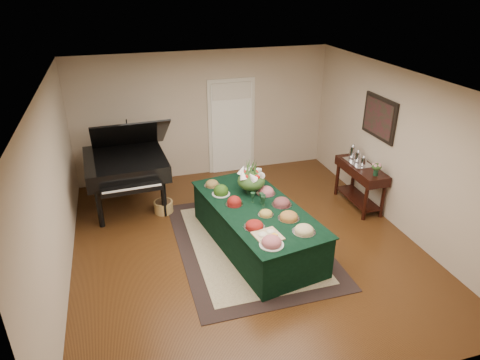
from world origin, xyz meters
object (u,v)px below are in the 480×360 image
object	(u,v)px
floral_centerpiece	(251,178)
mahogany_sideboard	(361,175)
buffet_table	(256,226)
grand_piano	(126,163)

from	to	relation	value
floral_centerpiece	mahogany_sideboard	size ratio (longest dim) A/B	0.39
buffet_table	mahogany_sideboard	distance (m)	2.46
floral_centerpiece	mahogany_sideboard	distance (m)	2.30
floral_centerpiece	mahogany_sideboard	xyz separation A→B (m)	(2.26, 0.24, -0.36)
mahogany_sideboard	floral_centerpiece	bearing A→B (deg)	-173.82
grand_piano	mahogany_sideboard	bearing A→B (deg)	-16.20
grand_piano	mahogany_sideboard	distance (m)	4.42
floral_centerpiece	grand_piano	xyz separation A→B (m)	(-1.98, 1.48, -0.11)
buffet_table	floral_centerpiece	xyz separation A→B (m)	(0.07, 0.49, 0.64)
grand_piano	mahogany_sideboard	size ratio (longest dim) A/B	1.47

